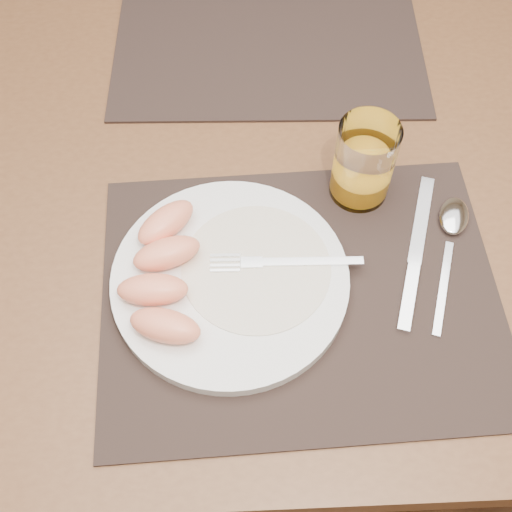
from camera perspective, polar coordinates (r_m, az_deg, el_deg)
The scene contains 11 objects.
ground at distance 1.51m, azimuth 0.86°, elevation -9.38°, with size 5.00×5.00×0.00m, color #56341D.
table at distance 0.92m, azimuth 1.40°, elevation 6.21°, with size 1.40×0.90×0.75m.
placemat_near at distance 0.73m, azimuth 3.98°, elevation -3.40°, with size 0.45×0.35×0.00m, color #2D211C.
placemat_far at distance 1.01m, azimuth 1.07°, elevation 19.12°, with size 0.45×0.35×0.00m, color #2D211C.
plate at distance 0.73m, azimuth -2.31°, elevation -2.11°, with size 0.27×0.27×0.02m, color white.
plate_dressing at distance 0.73m, azimuth 0.02°, elevation -1.00°, with size 0.17×0.17×0.00m.
fork at distance 0.73m, azimuth 1.51°, elevation -0.57°, with size 0.17×0.02×0.00m.
knife at distance 0.77m, azimuth 13.88°, elevation -0.59°, with size 0.08×0.21×0.01m.
spoon at distance 0.81m, azimuth 17.06°, elevation 2.56°, with size 0.08×0.19×0.01m.
juice_glass at distance 0.78m, azimuth 9.51°, elevation 7.98°, with size 0.07×0.07×0.11m.
grapefruit_wedges at distance 0.71m, azimuth -8.30°, elevation -1.36°, with size 0.10×0.20×0.03m.
Camera 1 is at (-0.05, -0.56, 1.40)m, focal length 45.00 mm.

